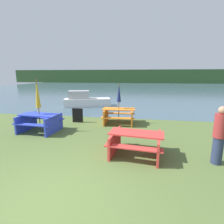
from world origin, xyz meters
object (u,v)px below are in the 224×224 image
at_px(umbrella_navy, 119,93).
at_px(umbrella_gold, 37,94).
at_px(picnic_table_blue, 40,121).
at_px(person, 219,136).
at_px(boat, 86,101).
at_px(picnic_table_red, 136,141).
at_px(picnic_table_orange, 119,115).
at_px(signboard, 78,115).

height_order(umbrella_navy, umbrella_gold, umbrella_gold).
bearing_deg(picnic_table_blue, umbrella_navy, 29.61).
xyz_separation_m(umbrella_navy, person, (3.25, -3.70, -0.73)).
height_order(boat, person, person).
height_order(picnic_table_red, umbrella_navy, umbrella_navy).
height_order(picnic_table_orange, umbrella_gold, umbrella_gold).
height_order(person, signboard, person).
xyz_separation_m(umbrella_navy, signboard, (-2.16, -0.15, -1.18)).
bearing_deg(signboard, boat, 102.97).
distance_m(umbrella_gold, signboard, 2.41).
bearing_deg(picnic_table_orange, picnic_table_blue, -150.39).
xyz_separation_m(picnic_table_blue, person, (6.53, -1.84, 0.36)).
bearing_deg(picnic_table_orange, boat, 125.23).
bearing_deg(picnic_table_orange, umbrella_gold, -150.39).
distance_m(picnic_table_blue, umbrella_gold, 1.19).
bearing_deg(umbrella_gold, picnic_table_orange, 29.61).
relative_size(picnic_table_blue, umbrella_gold, 0.76).
bearing_deg(person, picnic_table_red, 175.01).
bearing_deg(picnic_table_blue, signboard, 57.04).
bearing_deg(picnic_table_red, umbrella_gold, 158.87).
distance_m(picnic_table_orange, boat, 5.65).
xyz_separation_m(umbrella_navy, umbrella_gold, (-3.27, -1.86, 0.11)).
relative_size(picnic_table_red, umbrella_navy, 0.88).
distance_m(picnic_table_blue, person, 6.79).
distance_m(picnic_table_red, umbrella_navy, 3.81).
xyz_separation_m(picnic_table_orange, umbrella_gold, (-3.27, -1.86, 1.20)).
height_order(picnic_table_blue, boat, boat).
relative_size(picnic_table_red, picnic_table_blue, 1.03).
xyz_separation_m(picnic_table_red, umbrella_gold, (-4.26, 1.65, 1.22)).
relative_size(picnic_table_blue, signboard, 2.34).
bearing_deg(umbrella_gold, picnic_table_red, -21.13).
bearing_deg(person, signboard, 146.71).
relative_size(umbrella_gold, person, 1.40).
distance_m(picnic_table_orange, person, 4.94).
distance_m(umbrella_gold, person, 6.83).
height_order(picnic_table_red, picnic_table_orange, picnic_table_orange).
height_order(picnic_table_red, person, person).
relative_size(boat, person, 2.31).
height_order(umbrella_navy, person, umbrella_navy).
distance_m(picnic_table_red, boat, 9.17).
height_order(umbrella_gold, person, umbrella_gold).
bearing_deg(signboard, picnic_table_red, -46.83).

